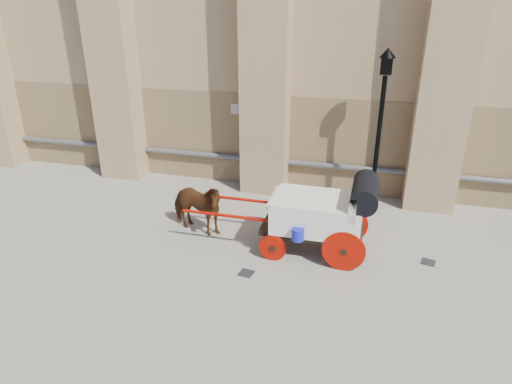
# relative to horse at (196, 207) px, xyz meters

# --- Properties ---
(ground) EXTENTS (90.00, 90.00, 0.00)m
(ground) POSITION_rel_horse_xyz_m (2.05, -0.35, -0.74)
(ground) COLOR gray
(ground) RESTS_ON ground
(horse) EXTENTS (1.90, 1.23, 1.48)m
(horse) POSITION_rel_horse_xyz_m (0.00, 0.00, 0.00)
(horse) COLOR #5A3417
(horse) RESTS_ON ground
(carriage) EXTENTS (4.62, 1.64, 2.02)m
(carriage) POSITION_rel_horse_xyz_m (3.35, -0.16, 0.35)
(carriage) COLOR black
(carriage) RESTS_ON ground
(street_lamp) EXTENTS (0.43, 0.43, 4.60)m
(street_lamp) POSITION_rel_horse_xyz_m (4.44, 2.69, 1.72)
(street_lamp) COLOR black
(street_lamp) RESTS_ON ground
(drain_grate_near) EXTENTS (0.37, 0.37, 0.01)m
(drain_grate_near) POSITION_rel_horse_xyz_m (1.80, -1.56, -0.73)
(drain_grate_near) COLOR black
(drain_grate_near) RESTS_ON ground
(drain_grate_far) EXTENTS (0.38, 0.38, 0.01)m
(drain_grate_far) POSITION_rel_horse_xyz_m (5.87, -0.01, -0.73)
(drain_grate_far) COLOR black
(drain_grate_far) RESTS_ON ground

